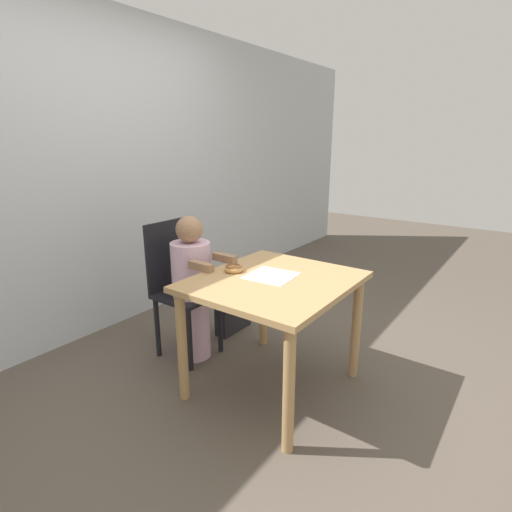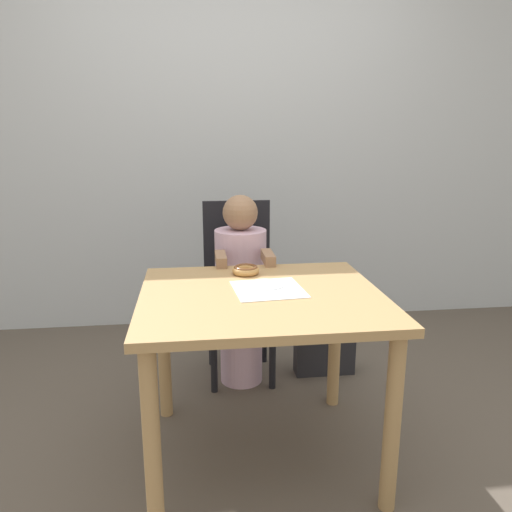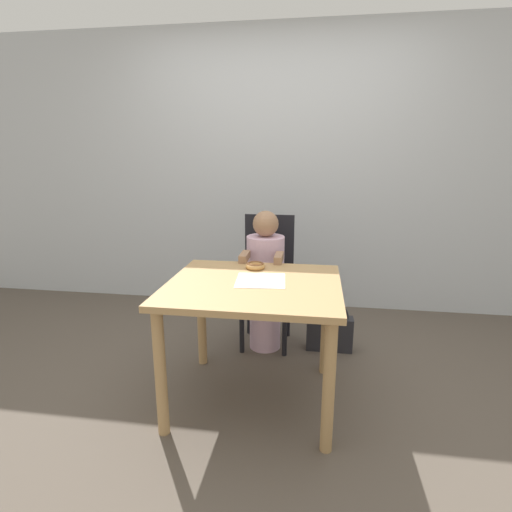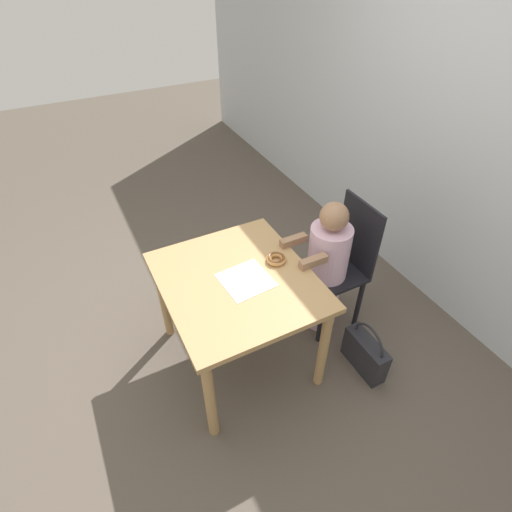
{
  "view_description": "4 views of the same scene",
  "coord_description": "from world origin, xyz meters",
  "px_view_note": "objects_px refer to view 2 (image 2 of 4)",
  "views": [
    {
      "loc": [
        -1.87,
        -1.22,
        1.52
      ],
      "look_at": [
        -0.01,
        0.13,
        0.85
      ],
      "focal_mm": 28.0,
      "sensor_mm": 36.0,
      "label": 1
    },
    {
      "loc": [
        -0.25,
        -1.86,
        1.35
      ],
      "look_at": [
        -0.01,
        0.13,
        0.85
      ],
      "focal_mm": 35.0,
      "sensor_mm": 36.0,
      "label": 2
    },
    {
      "loc": [
        0.33,
        -2.07,
        1.42
      ],
      "look_at": [
        -0.01,
        0.13,
        0.85
      ],
      "focal_mm": 28.0,
      "sensor_mm": 36.0,
      "label": 3
    },
    {
      "loc": [
        1.55,
        -0.67,
        2.31
      ],
      "look_at": [
        -0.01,
        0.13,
        0.85
      ],
      "focal_mm": 28.0,
      "sensor_mm": 36.0,
      "label": 4
    }
  ],
  "objects_px": {
    "child_figure": "(241,292)",
    "donut": "(246,270)",
    "chair": "(239,288)",
    "handbag": "(324,349)"
  },
  "relations": [
    {
      "from": "chair",
      "to": "handbag",
      "type": "bearing_deg",
      "value": -10.46
    },
    {
      "from": "child_figure",
      "to": "handbag",
      "type": "distance_m",
      "value": 0.61
    },
    {
      "from": "chair",
      "to": "donut",
      "type": "bearing_deg",
      "value": -91.55
    },
    {
      "from": "child_figure",
      "to": "donut",
      "type": "relative_size",
      "value": 8.52
    },
    {
      "from": "child_figure",
      "to": "donut",
      "type": "xyz_separation_m",
      "value": [
        -0.01,
        -0.39,
        0.23
      ]
    },
    {
      "from": "chair",
      "to": "donut",
      "type": "xyz_separation_m",
      "value": [
        -0.01,
        -0.51,
        0.25
      ]
    },
    {
      "from": "child_figure",
      "to": "handbag",
      "type": "bearing_deg",
      "value": 3.7
    },
    {
      "from": "child_figure",
      "to": "handbag",
      "type": "xyz_separation_m",
      "value": [
        0.48,
        0.03,
        -0.37
      ]
    },
    {
      "from": "chair",
      "to": "handbag",
      "type": "height_order",
      "value": "chair"
    },
    {
      "from": "handbag",
      "to": "donut",
      "type": "bearing_deg",
      "value": -139.62
    }
  ]
}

